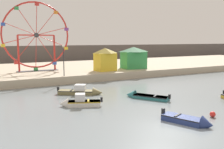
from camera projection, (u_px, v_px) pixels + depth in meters
name	position (u px, v px, depth m)	size (l,w,h in m)	color
ground_plane	(175.00, 129.00, 16.19)	(240.00, 240.00, 0.00)	slate
quay_promenade	(56.00, 70.00, 42.70)	(110.00, 22.41, 1.07)	#B7A88E
distant_town_skyline	(35.00, 55.00, 60.06)	(140.00, 3.00, 4.40)	#564C47
motorboat_white_red_stripe	(78.00, 102.00, 21.78)	(3.77, 2.36, 1.40)	silver
motorboat_olive_wood	(83.00, 91.00, 26.47)	(4.64, 3.53, 1.41)	olive
motorboat_navy_blue	(190.00, 121.00, 17.14)	(2.44, 3.69, 1.08)	navy
motorboat_teal_painted	(143.00, 96.00, 24.75)	(3.41, 4.29, 1.07)	teal
ferris_wheel_red_frame	(36.00, 37.00, 37.07)	(9.97, 1.20, 10.45)	red
carnival_booth_yellow_awning	(105.00, 59.00, 37.86)	(3.36, 2.88, 3.52)	yellow
carnival_booth_green_kiosk	(133.00, 57.00, 40.97)	(4.29, 3.43, 3.58)	#33934C
promenade_lamp_near	(64.00, 56.00, 32.24)	(0.32, 0.32, 4.11)	#2D2D33
mooring_buoy_orange	(213.00, 114.00, 18.69)	(0.44, 0.44, 0.44)	red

